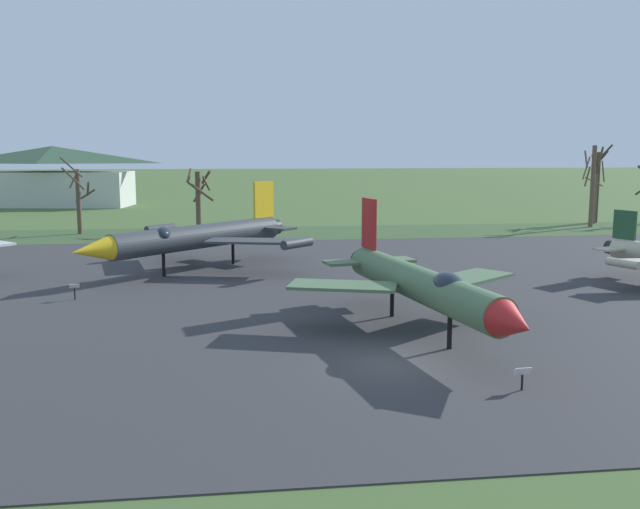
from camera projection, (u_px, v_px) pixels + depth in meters
name	position (u px, v px, depth m)	size (l,w,h in m)	color
ground_plane	(392.00, 366.00, 27.25)	(600.00, 600.00, 0.00)	#425B2D
asphalt_apron	(337.00, 292.00, 41.35)	(92.00, 47.92, 0.05)	#333335
grass_verge_strip	(294.00, 233.00, 70.75)	(152.00, 12.00, 0.06)	#344D2A
jet_fighter_rear_center	(422.00, 284.00, 31.64)	(11.80, 16.35, 5.83)	#4C6B47
info_placard_rear_center	(522.00, 376.00, 24.25)	(0.63, 0.21, 0.89)	black
jet_fighter_rear_left	(195.00, 237.00, 48.12)	(15.39, 15.33, 6.04)	#33383D
info_placard_rear_left	(75.00, 290.00, 39.04)	(0.58, 0.35, 0.96)	black
bare_tree_far_left	(79.00, 197.00, 69.33)	(3.13, 3.18, 7.79)	brown
bare_tree_left_of_center	(199.00, 197.00, 71.31)	(2.78, 3.06, 6.57)	brown
bare_tree_center	(592.00, 184.00, 75.54)	(2.12, 2.09, 8.95)	brown
bare_tree_right_of_center	(594.00, 194.00, 79.28)	(2.86, 3.14, 7.71)	brown
bare_tree_far_right	(597.00, 183.00, 80.40)	(2.21, 2.06, 9.11)	#42382D
visitor_building	(54.00, 177.00, 104.74)	(24.54, 11.98, 9.05)	beige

